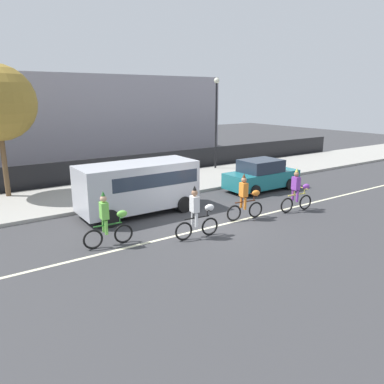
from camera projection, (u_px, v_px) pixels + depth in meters
The scene contains 12 objects.
ground_plane at pixel (201, 224), 14.71m from camera, with size 80.00×80.00×0.00m, color #38383A.
road_centre_line at pixel (209, 228), 14.31m from camera, with size 36.00×0.14×0.01m, color beige.
sidewalk_curb at pixel (130, 189), 19.89m from camera, with size 60.00×5.00×0.15m, color #9E9B93.
fence_line at pixel (108, 169), 22.05m from camera, with size 40.00×0.08×1.40m, color black.
building_backdrop at pixel (32, 120), 27.09m from camera, with size 28.00×8.00×6.34m, color #99939E.
parade_cyclist_lime at pixel (108, 222), 12.40m from camera, with size 1.72×0.50×1.92m.
parade_cyclist_zebra at pixel (197, 215), 13.13m from camera, with size 1.72×0.50×1.92m.
parade_cyclist_orange at pixel (246, 199), 15.11m from camera, with size 1.71×0.52×1.92m.
parade_cyclist_purple at pixel (297, 192), 16.18m from camera, with size 1.71×0.51×1.92m.
parked_van_silver at pixel (139, 184), 15.83m from camera, with size 5.00×2.22×2.18m.
parked_car_teal at pixel (261, 176), 19.87m from camera, with size 4.10×1.92×1.64m.
street_lamp_post at pixel (216, 110), 24.35m from camera, with size 0.36×0.36×5.86m.
Camera 1 is at (-8.16, -11.28, 4.92)m, focal length 35.00 mm.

